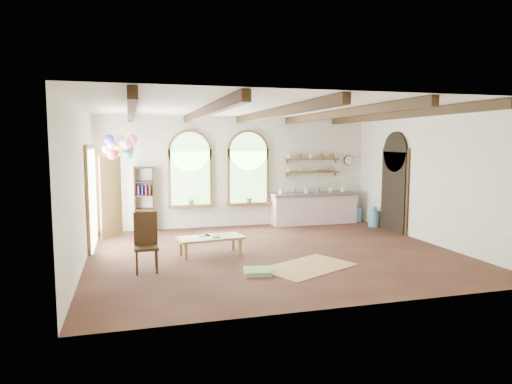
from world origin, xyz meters
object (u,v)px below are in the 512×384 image
object	(u,v)px
kitchen_counter	(314,208)
side_chair	(146,255)
coffee_table	(210,239)
balloon_cluster	(120,147)

from	to	relation	value
kitchen_counter	side_chair	bearing A→B (deg)	-142.28
coffee_table	side_chair	world-z (taller)	side_chair
side_chair	balloon_cluster	xyz separation A→B (m)	(-0.47, 3.04, 2.02)
coffee_table	side_chair	distance (m)	1.70
side_chair	kitchen_counter	bearing A→B (deg)	37.72
kitchen_counter	coffee_table	world-z (taller)	kitchen_counter
coffee_table	side_chair	bearing A→B (deg)	-145.57
kitchen_counter	coffee_table	distance (m)	4.75
balloon_cluster	side_chair	bearing A→B (deg)	-81.14
kitchen_counter	coffee_table	size ratio (longest dim) A/B	1.80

